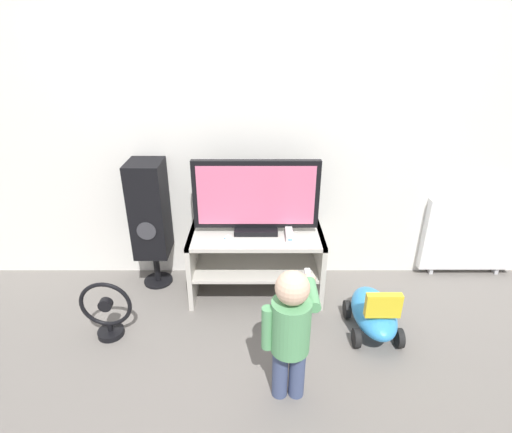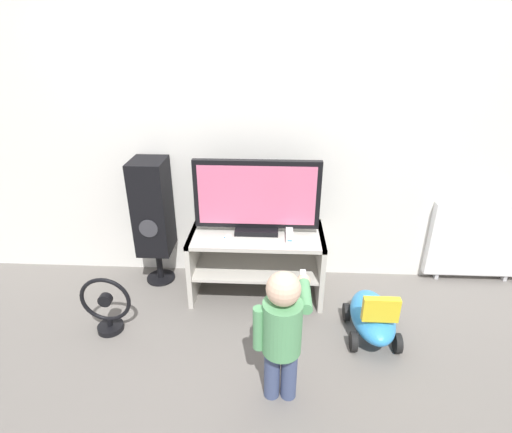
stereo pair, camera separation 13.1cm
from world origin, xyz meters
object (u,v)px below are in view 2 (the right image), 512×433
ride_on_toy (373,317)px  radiator (480,240)px  game_console (289,235)px  floor_fan (107,307)px  child (282,327)px  remote_primary (225,239)px  television (257,198)px  speaker_tower (153,209)px

ride_on_toy → radiator: (0.99, 0.74, 0.22)m
game_console → floor_fan: game_console is taller
child → floor_fan: 1.33m
remote_primary → game_console: bearing=8.1°
game_console → remote_primary: game_console is taller
television → ride_on_toy: (0.82, -0.50, -0.65)m
remote_primary → child: child is taller
ride_on_toy → child: bearing=-140.3°
child → floor_fan: size_ratio=1.93×
speaker_tower → floor_fan: speaker_tower is taller
remote_primary → speaker_tower: speaker_tower is taller
game_console → speaker_tower: size_ratio=0.18×
ride_on_toy → floor_fan: bearing=-178.8°
television → speaker_tower: (-0.83, 0.11, -0.16)m
game_console → speaker_tower: 1.09m
remote_primary → floor_fan: size_ratio=0.30×
remote_primary → floor_fan: bearing=-154.5°
floor_fan → ride_on_toy: (1.83, 0.04, -0.04)m
game_console → floor_fan: size_ratio=0.42×
game_console → radiator: radiator is taller
game_console → ride_on_toy: 0.81m
remote_primary → radiator: radiator is taller
game_console → child: child is taller
speaker_tower → floor_fan: bearing=-106.2°
speaker_tower → floor_fan: size_ratio=2.41×
game_console → remote_primary: 0.48m
television → game_console: size_ratio=5.00×
ride_on_toy → radiator: radiator is taller
remote_primary → child: size_ratio=0.16×
ride_on_toy → remote_primary: bearing=162.1°
child → game_console: bearing=86.4°
speaker_tower → floor_fan: 0.81m
floor_fan → radiator: bearing=15.4°
child → radiator: child is taller
radiator → floor_fan: bearing=-164.6°
remote_primary → floor_fan: 0.94m
remote_primary → radiator: bearing=11.2°
speaker_tower → ride_on_toy: size_ratio=1.91×
television → child: (0.19, -1.02, -0.32)m
remote_primary → television: bearing=35.5°
floor_fan → ride_on_toy: 1.83m
speaker_tower → radiator: bearing=2.9°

